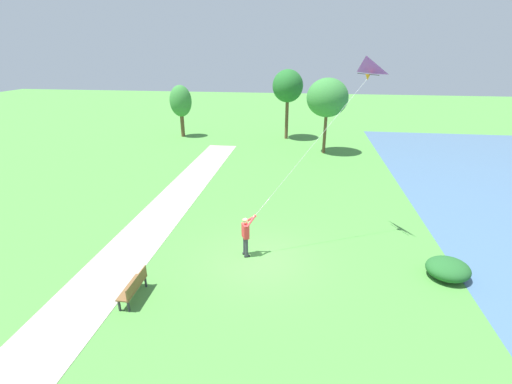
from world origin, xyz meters
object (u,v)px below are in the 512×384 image
Objects in this scene: tree_horizon_far at (327,98)px; flying_kite at (365,69)px; person_kite_flyer at (246,233)px; tree_behind_path at (181,102)px; lakeside_shrub at (448,269)px; park_bench_near_walkway at (134,286)px; tree_lakeside_far at (288,86)px.

flying_kite is at bearing -87.81° from tree_horizon_far.
person_kite_flyer is at bearing -102.80° from tree_horizon_far.
tree_behind_path is 3.11× the size of lakeside_shrub.
park_bench_near_walkway is 0.95× the size of lakeside_shrub.
lakeside_shrub is at bearing -38.11° from flying_kite.
tree_lakeside_far is 10.27m from tree_behind_path.
person_kite_flyer is 4.71m from park_bench_near_walkway.
flying_kite is 3.83× the size of lakeside_shrub.
flying_kite is (4.32, 2.21, 6.29)m from person_kite_flyer.
lakeside_shrub is at bearing -3.61° from person_kite_flyer.
person_kite_flyer is 7.81m from lakeside_shrub.
tree_behind_path is (-14.10, 18.56, -3.95)m from flying_kite.
tree_lakeside_far is (3.72, 24.61, 4.35)m from park_bench_near_walkway.
tree_horizon_far is at bearing 70.30° from park_bench_near_walkway.
flying_kite reaches higher than person_kite_flyer.
tree_behind_path is at bearing 104.97° from park_bench_near_walkway.
lakeside_shrub is (3.44, -2.70, -6.95)m from flying_kite.
tree_lakeside_far is 4.03× the size of lakeside_shrub.
tree_behind_path is at bearing 162.96° from tree_horizon_far.
flying_kite is 19.69m from tree_lakeside_far.
flying_kite is at bearing 35.54° from park_bench_near_walkway.
person_kite_flyer is at bearing 176.39° from lakeside_shrub.
person_kite_flyer is 7.94m from flying_kite.
tree_horizon_far reaches higher than person_kite_flyer.
tree_behind_path reaches higher than lakeside_shrub.
person_kite_flyer is at bearing -91.00° from tree_lakeside_far.
tree_behind_path is at bearing 127.22° from flying_kite.
person_kite_flyer is 21.68m from tree_lakeside_far.
tree_behind_path is (-10.15, -0.57, -1.48)m from tree_lakeside_far.
tree_lakeside_far is at bearing 81.40° from park_bench_near_walkway.
lakeside_shrub is at bearing 14.06° from park_bench_near_walkway.
person_kite_flyer is 0.29× the size of tree_lakeside_far.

